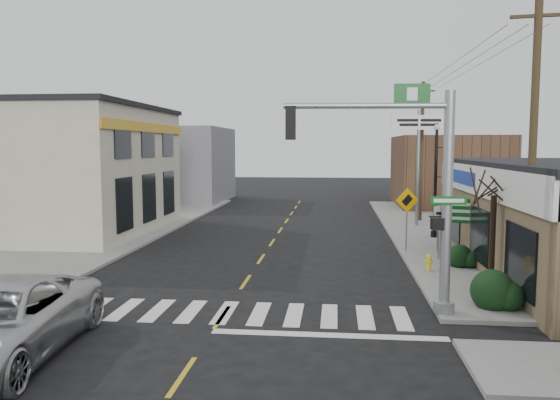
# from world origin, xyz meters

# --- Properties ---
(ground) EXTENTS (140.00, 140.00, 0.00)m
(ground) POSITION_xyz_m (0.00, 0.00, 0.00)
(ground) COLOR black
(ground) RESTS_ON ground
(sidewalk_right) EXTENTS (6.00, 38.00, 0.13)m
(sidewalk_right) POSITION_xyz_m (9.00, 13.00, 0.07)
(sidewalk_right) COLOR slate
(sidewalk_right) RESTS_ON ground
(sidewalk_left) EXTENTS (6.00, 38.00, 0.13)m
(sidewalk_left) POSITION_xyz_m (-9.00, 13.00, 0.07)
(sidewalk_left) COLOR slate
(sidewalk_left) RESTS_ON ground
(center_line) EXTENTS (0.12, 56.00, 0.01)m
(center_line) POSITION_xyz_m (0.00, 8.00, 0.01)
(center_line) COLOR gold
(center_line) RESTS_ON ground
(crosswalk) EXTENTS (11.00, 2.20, 0.01)m
(crosswalk) POSITION_xyz_m (0.00, 0.40, 0.01)
(crosswalk) COLOR silver
(crosswalk) RESTS_ON ground
(left_building) EXTENTS (12.00, 12.00, 6.80)m
(left_building) POSITION_xyz_m (-13.00, 14.00, 3.40)
(left_building) COLOR beige
(left_building) RESTS_ON ground
(bldg_distant_right) EXTENTS (8.00, 10.00, 5.60)m
(bldg_distant_right) POSITION_xyz_m (12.00, 30.00, 2.80)
(bldg_distant_right) COLOR brown
(bldg_distant_right) RESTS_ON ground
(bldg_distant_left) EXTENTS (9.00, 10.00, 6.40)m
(bldg_distant_left) POSITION_xyz_m (-11.00, 32.00, 3.20)
(bldg_distant_left) COLOR slate
(bldg_distant_left) RESTS_ON ground
(traffic_signal_pole) EXTENTS (5.00, 0.38, 6.34)m
(traffic_signal_pole) POSITION_xyz_m (5.45, 0.64, 3.90)
(traffic_signal_pole) COLOR gray
(traffic_signal_pole) RESTS_ON sidewalk_right
(guide_sign) EXTENTS (1.56, 0.13, 2.73)m
(guide_sign) POSITION_xyz_m (8.20, 7.80, 1.90)
(guide_sign) COLOR #453420
(guide_sign) RESTS_ON sidewalk_right
(fire_hydrant) EXTENTS (0.19, 0.19, 0.61)m
(fire_hydrant) POSITION_xyz_m (6.65, 5.91, 0.46)
(fire_hydrant) COLOR yellow
(fire_hydrant) RESTS_ON sidewalk_right
(ped_crossing_sign) EXTENTS (1.09, 0.08, 2.82)m
(ped_crossing_sign) POSITION_xyz_m (6.30, 9.84, 2.05)
(ped_crossing_sign) COLOR gray
(ped_crossing_sign) RESTS_ON sidewalk_right
(lamp_post) EXTENTS (0.75, 0.59, 5.76)m
(lamp_post) POSITION_xyz_m (8.26, 13.74, 3.47)
(lamp_post) COLOR black
(lamp_post) RESTS_ON sidewalk_right
(dance_center_sign) EXTENTS (3.19, 0.20, 6.77)m
(dance_center_sign) POSITION_xyz_m (7.94, 18.14, 5.23)
(dance_center_sign) COLOR gray
(dance_center_sign) RESTS_ON sidewalk_right
(bare_tree) EXTENTS (2.31, 2.31, 4.61)m
(bare_tree) POSITION_xyz_m (8.22, 3.42, 3.76)
(bare_tree) COLOR black
(bare_tree) RESTS_ON sidewalk_right
(shrub_front) EXTENTS (1.26, 1.26, 0.94)m
(shrub_front) POSITION_xyz_m (7.70, 1.33, 0.60)
(shrub_front) COLOR #173717
(shrub_front) RESTS_ON sidewalk_right
(shrub_back) EXTENTS (0.98, 0.98, 0.73)m
(shrub_back) POSITION_xyz_m (7.96, 6.81, 0.50)
(shrub_back) COLOR black
(shrub_back) RESTS_ON sidewalk_right
(utility_pole_near) EXTENTS (1.57, 0.24, 9.05)m
(utility_pole_near) POSITION_xyz_m (9.01, 2.41, 4.77)
(utility_pole_near) COLOR #4A3621
(utility_pole_near) RESTS_ON sidewalk_right
(utility_pole_far) EXTENTS (1.50, 0.23, 8.64)m
(utility_pole_far) POSITION_xyz_m (8.46, 20.28, 4.56)
(utility_pole_far) COLOR #423321
(utility_pole_far) RESTS_ON sidewalk_right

